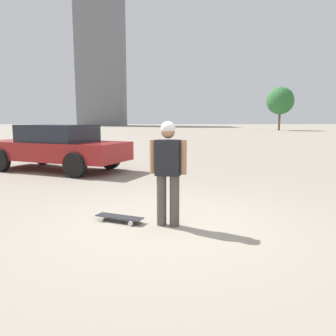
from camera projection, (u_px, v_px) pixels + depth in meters
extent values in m
plane|color=gray|center=(168.00, 225.00, 5.08)|extent=(220.00, 220.00, 0.00)
cylinder|color=#4C4742|center=(162.00, 200.00, 5.05)|extent=(0.15, 0.15, 0.79)
cylinder|color=#4C4742|center=(175.00, 201.00, 5.00)|extent=(0.15, 0.15, 0.79)
cube|color=black|center=(168.00, 158.00, 4.93)|extent=(0.28, 0.41, 0.54)
cylinder|color=#9E7051|center=(153.00, 156.00, 4.98)|extent=(0.10, 0.10, 0.51)
cylinder|color=#9E7051|center=(183.00, 157.00, 4.87)|extent=(0.10, 0.10, 0.51)
sphere|color=#9E7051|center=(168.00, 131.00, 4.87)|extent=(0.21, 0.21, 0.21)
sphere|color=silver|center=(168.00, 129.00, 4.86)|extent=(0.22, 0.22, 0.22)
cube|color=#232328|center=(119.00, 217.00, 5.25)|extent=(0.51, 0.81, 0.01)
cylinder|color=silver|center=(101.00, 219.00, 5.26)|extent=(0.06, 0.08, 0.08)
cylinder|color=silver|center=(109.00, 215.00, 5.48)|extent=(0.06, 0.08, 0.08)
cylinder|color=silver|center=(130.00, 224.00, 5.05)|extent=(0.06, 0.08, 0.08)
cylinder|color=silver|center=(138.00, 219.00, 5.27)|extent=(0.06, 0.08, 0.08)
cube|color=maroon|center=(56.00, 150.00, 10.53)|extent=(3.51, 5.01, 0.58)
cube|color=#1E232D|center=(58.00, 133.00, 10.41)|extent=(2.33, 2.58, 0.54)
cylinder|color=black|center=(0.00, 160.00, 10.30)|extent=(0.47, 0.74, 0.72)
cylinder|color=black|center=(42.00, 155.00, 11.96)|extent=(0.47, 0.74, 0.72)
cylinder|color=black|center=(75.00, 165.00, 9.20)|extent=(0.47, 0.74, 0.72)
cylinder|color=black|center=(110.00, 158.00, 10.85)|extent=(0.47, 0.74, 0.72)
cube|color=slate|center=(102.00, 56.00, 85.19)|extent=(13.12, 11.07, 36.14)
cylinder|color=brown|center=(279.00, 120.00, 49.31)|extent=(0.32, 0.32, 2.99)
sphere|color=#2D6B33|center=(280.00, 101.00, 48.88)|extent=(4.05, 4.05, 4.05)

